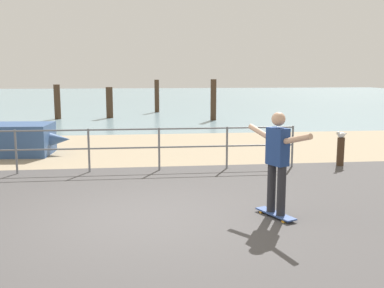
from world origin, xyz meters
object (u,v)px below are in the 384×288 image
(skateboard, at_px, (276,214))
(skateboarder, at_px, (277,157))
(bollard_short, at_px, (341,152))
(seagull, at_px, (341,135))

(skateboard, bearing_deg, skateboarder, 176.42)
(skateboarder, xyz_separation_m, bollard_short, (2.85, 3.78, -0.65))
(skateboard, xyz_separation_m, skateboarder, (-0.00, 0.00, 0.95))
(skateboard, bearing_deg, bollard_short, 53.03)
(bollard_short, height_order, seagull, seagull)
(skateboarder, relative_size, bollard_short, 2.25)
(skateboard, xyz_separation_m, seagull, (2.83, 3.77, 0.74))
(bollard_short, bearing_deg, skateboard, -126.97)
(skateboarder, distance_m, seagull, 4.72)
(skateboard, height_order, skateboarder, skateboarder)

